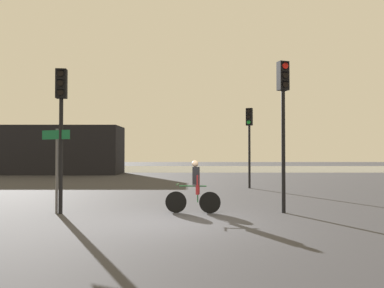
{
  "coord_description": "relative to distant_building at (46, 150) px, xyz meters",
  "views": [
    {
      "loc": [
        0.48,
        -9.99,
        1.88
      ],
      "look_at": [
        0.5,
        5.0,
        2.2
      ],
      "focal_mm": 35.0,
      "sensor_mm": 36.0,
      "label": 1
    }
  ],
  "objects": [
    {
      "name": "water_strip",
      "position": [
        11.98,
        10.0,
        -2.04
      ],
      "size": [
        80.0,
        16.0,
        0.01
      ],
      "primitive_type": "cube",
      "color": "slate",
      "rests_on": "ground"
    },
    {
      "name": "traffic_light_far_right",
      "position": [
        15.44,
        -12.6,
        0.87
      ],
      "size": [
        0.39,
        0.41,
        4.16
      ],
      "rotation": [
        0.0,
        0.0,
        2.75
      ],
      "color": "black",
      "rests_on": "ground"
    },
    {
      "name": "ground_plane",
      "position": [
        11.98,
        -22.02,
        -2.04
      ],
      "size": [
        120.0,
        120.0,
        0.0
      ],
      "primitive_type": "plane",
      "color": "#333338"
    },
    {
      "name": "distant_building",
      "position": [
        0.0,
        0.0,
        0.0
      ],
      "size": [
        12.64,
        4.0,
        4.08
      ],
      "primitive_type": "cube",
      "color": "black",
      "rests_on": "ground"
    },
    {
      "name": "direction_sign_post",
      "position": [
        8.29,
        -20.51,
        -0.34
      ],
      "size": [
        1.01,
        0.49,
        2.6
      ],
      "rotation": [
        0.0,
        0.0,
        2.71
      ],
      "color": "slate",
      "rests_on": "ground"
    },
    {
      "name": "cyclist",
      "position": [
        12.55,
        -20.48,
        -1.22
      ],
      "size": [
        1.71,
        0.46,
        1.62
      ],
      "rotation": [
        0.0,
        0.0,
        1.48
      ],
      "color": "black",
      "rests_on": "ground"
    },
    {
      "name": "traffic_light_near_right",
      "position": [
        15.29,
        -20.43,
        1.21
      ],
      "size": [
        0.38,
        0.4,
        4.7
      ],
      "rotation": [
        0.0,
        0.0,
        3.47
      ],
      "color": "black",
      "rests_on": "ground"
    },
    {
      "name": "traffic_light_near_left",
      "position": [
        8.46,
        -20.62,
        1.03
      ],
      "size": [
        0.35,
        0.36,
        4.42
      ],
      "rotation": [
        0.0,
        0.0,
        3.26
      ],
      "color": "black",
      "rests_on": "ground"
    }
  ]
}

